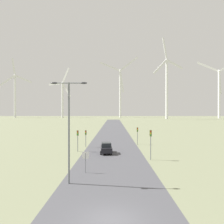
# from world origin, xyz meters

# --- Properties ---
(ground_plane) EXTENTS (600.00, 600.00, 0.00)m
(ground_plane) POSITION_xyz_m (0.00, 0.00, 0.00)
(ground_plane) COLOR #757A5B
(road_surface) EXTENTS (10.00, 240.00, 0.01)m
(road_surface) POSITION_xyz_m (0.00, 48.00, 0.00)
(road_surface) COLOR #47474C
(road_surface) RESTS_ON ground
(streetlamp) EXTENTS (3.59, 0.32, 9.92)m
(streetlamp) POSITION_xyz_m (-4.15, 7.13, 6.26)
(streetlamp) COLOR slate
(streetlamp) RESTS_ON ground
(stop_sign_near) EXTENTS (0.81, 0.07, 2.43)m
(stop_sign_near) POSITION_xyz_m (-3.01, 10.85, 1.69)
(stop_sign_near) COLOR slate
(stop_sign_near) RESTS_ON ground
(traffic_light_post_near_left) EXTENTS (0.28, 0.34, 3.70)m
(traffic_light_post_near_left) POSITION_xyz_m (-6.09, 24.03, 2.72)
(traffic_light_post_near_left) COLOR slate
(traffic_light_post_near_left) RESTS_ON ground
(traffic_light_post_near_right) EXTENTS (0.28, 0.34, 4.33)m
(traffic_light_post_near_right) POSITION_xyz_m (5.59, 17.53, 3.16)
(traffic_light_post_near_right) COLOR slate
(traffic_light_post_near_right) RESTS_ON ground
(traffic_light_post_mid_left) EXTENTS (0.28, 0.34, 3.30)m
(traffic_light_post_mid_left) POSITION_xyz_m (-5.28, 28.73, 2.43)
(traffic_light_post_mid_left) COLOR slate
(traffic_light_post_mid_left) RESTS_ON ground
(traffic_light_post_mid_right) EXTENTS (0.28, 0.33, 3.63)m
(traffic_light_post_mid_right) POSITION_xyz_m (5.25, 31.99, 2.67)
(traffic_light_post_mid_right) COLOR slate
(traffic_light_post_mid_right) RESTS_ON ground
(car_approaching) EXTENTS (2.09, 4.22, 1.83)m
(car_approaching) POSITION_xyz_m (-1.02, 22.45, 0.91)
(car_approaching) COLOR black
(car_approaching) RESTS_ON ground
(wind_turbine_far_left) EXTENTS (30.19, 13.19, 64.48)m
(wind_turbine_far_left) POSITION_xyz_m (-107.47, 222.61, 28.27)
(wind_turbine_far_left) COLOR white
(wind_turbine_far_left) RESTS_ON ground
(wind_turbine_left) EXTENTS (27.08, 10.67, 54.64)m
(wind_turbine_left) POSITION_xyz_m (-56.36, 226.07, 23.98)
(wind_turbine_left) COLOR white
(wind_turbine_left) RESTS_ON ground
(wind_turbine_center) EXTENTS (42.96, 2.60, 68.55)m
(wind_turbine_center) POSITION_xyz_m (7.54, 232.04, 32.81)
(wind_turbine_center) COLOR white
(wind_turbine_center) RESTS_ON ground
(wind_turbine_right) EXTENTS (30.72, 16.40, 72.94)m
(wind_turbine_right) POSITION_xyz_m (48.08, 183.01, 32.34)
(wind_turbine_right) COLOR white
(wind_turbine_right) RESTS_ON ground
(wind_turbine_far_right) EXTENTS (37.92, 12.34, 58.92)m
(wind_turbine_far_right) POSITION_xyz_m (102.99, 199.18, 28.80)
(wind_turbine_far_right) COLOR white
(wind_turbine_far_right) RESTS_ON ground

